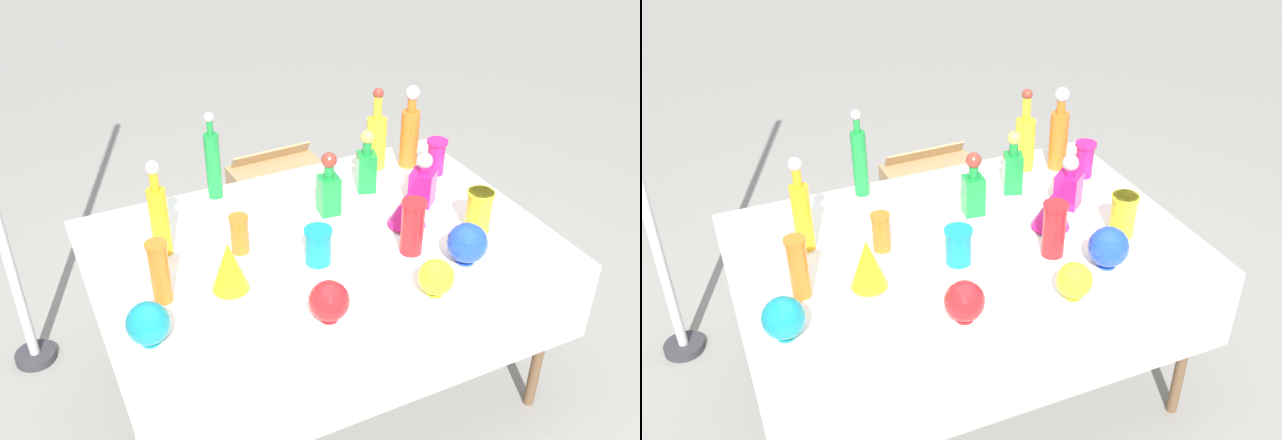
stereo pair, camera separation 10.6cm
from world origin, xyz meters
TOP-DOWN VIEW (x-y plane):
  - ground_plane at (0.00, 0.00)m, footprint 40.00×40.00m
  - display_table at (0.00, -0.04)m, footprint 1.71×1.17m
  - tall_bottle_0 at (-0.55, 0.19)m, footprint 0.07×0.07m
  - tall_bottle_1 at (0.49, 0.44)m, footprint 0.09×0.09m
  - tall_bottle_2 at (0.63, 0.39)m, footprint 0.08×0.08m
  - tall_bottle_3 at (-0.25, 0.50)m, footprint 0.06×0.06m
  - square_decanter_0 at (0.35, 0.27)m, footprint 0.10×0.10m
  - square_decanter_1 at (0.13, 0.18)m, footprint 0.09×0.09m
  - square_decanter_2 at (0.51, 0.08)m, footprint 0.13×0.13m
  - slender_vase_0 at (-0.06, -0.11)m, footprint 0.11×0.11m
  - slender_vase_1 at (-0.63, -0.08)m, footprint 0.08×0.08m
  - slender_vase_2 at (-0.29, 0.08)m, footprint 0.07×0.07m
  - slender_vase_3 at (0.59, -0.19)m, footprint 0.11×0.11m
  - slender_vase_4 at (0.70, 0.27)m, footprint 0.09×0.09m
  - slender_vase_5 at (0.28, -0.20)m, footprint 0.09×0.09m
  - fluted_vase_0 at (-0.41, -0.13)m, footprint 0.13×0.13m
  - fluted_vase_1 at (0.36, -0.05)m, footprint 0.15×0.15m
  - round_bowl_0 at (-0.17, -0.42)m, footprint 0.14×0.14m
  - round_bowl_1 at (0.22, -0.46)m, footprint 0.13×0.13m
  - round_bowl_2 at (-0.73, -0.27)m, footprint 0.14×0.14m
  - round_bowl_3 at (0.42, -0.35)m, footprint 0.15×0.15m
  - price_tag_left at (-0.42, -0.52)m, footprint 0.04×0.02m
  - cardboard_box_behind_left at (0.37, 1.32)m, footprint 0.54×0.30m
  - cardboard_box_behind_right at (0.39, 1.03)m, footprint 0.55×0.48m

SIDE VIEW (x-z plane):
  - ground_plane at x=0.00m, z-range 0.00..0.00m
  - cardboard_box_behind_right at x=0.39m, z-range -0.04..0.29m
  - cardboard_box_behind_left at x=0.37m, z-range -0.04..0.41m
  - display_table at x=0.00m, z-range 0.32..1.08m
  - price_tag_left at x=-0.42m, z-range 0.76..0.80m
  - round_bowl_1 at x=0.22m, z-range 0.76..0.90m
  - round_bowl_0 at x=-0.17m, z-range 0.76..0.91m
  - slender_vase_0 at x=-0.06m, z-range 0.77..0.91m
  - round_bowl_2 at x=-0.73m, z-range 0.76..0.91m
  - round_bowl_3 at x=0.42m, z-range 0.76..0.92m
  - slender_vase_2 at x=-0.29m, z-range 0.77..0.92m
  - fluted_vase_1 at x=0.36m, z-range 0.76..0.92m
  - slender_vase_4 at x=0.70m, z-range 0.77..0.93m
  - slender_vase_3 at x=0.59m, z-range 0.77..0.94m
  - square_decanter_2 at x=0.51m, z-range 0.74..0.97m
  - fluted_vase_0 at x=-0.41m, z-range 0.76..0.96m
  - slender_vase_5 at x=0.28m, z-range 0.77..0.98m
  - square_decanter_1 at x=0.13m, z-range 0.74..1.01m
  - square_decanter_0 at x=0.35m, z-range 0.74..1.02m
  - slender_vase_1 at x=-0.63m, z-range 0.77..1.00m
  - tall_bottle_1 at x=0.49m, z-range 0.71..1.09m
  - tall_bottle_0 at x=-0.55m, z-range 0.73..1.11m
  - tall_bottle_3 at x=-0.25m, z-range 0.73..1.11m
  - tall_bottle_2 at x=0.63m, z-range 0.74..1.12m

